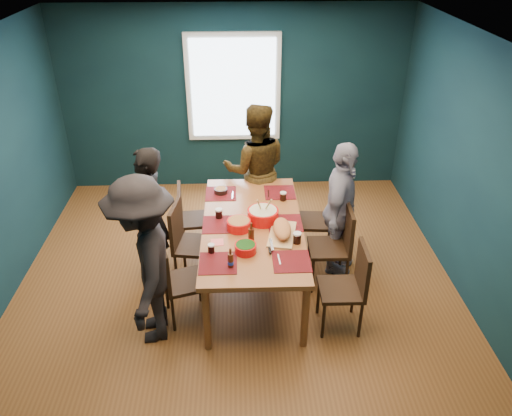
{
  "coord_description": "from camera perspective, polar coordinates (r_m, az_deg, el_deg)",
  "views": [
    {
      "loc": [
        0.04,
        -4.57,
        3.66
      ],
      "look_at": [
        0.22,
        -0.02,
        1.01
      ],
      "focal_mm": 35.0,
      "sensor_mm": 36.0,
      "label": 1
    }
  ],
  "objects": [
    {
      "name": "person_near_left",
      "position": [
        4.8,
        -12.59,
        -6.08
      ],
      "size": [
        0.75,
        1.19,
        1.75
      ],
      "primitive_type": "imported",
      "rotation": [
        0.0,
        0.0,
        4.81
      ],
      "color": "black",
      "rests_on": "floor"
    },
    {
      "name": "chair_right_near",
      "position": [
        5.06,
        10.77,
        -8.31
      ],
      "size": [
        0.43,
        0.43,
        0.95
      ],
      "rotation": [
        0.0,
        0.0,
        -0.01
      ],
      "color": "black",
      "rests_on": "floor"
    },
    {
      "name": "chair_left_far",
      "position": [
        6.17,
        -7.68,
        -0.69
      ],
      "size": [
        0.43,
        0.43,
        0.89
      ],
      "rotation": [
        0.0,
        0.0,
        0.09
      ],
      "color": "black",
      "rests_on": "floor"
    },
    {
      "name": "small_bowl",
      "position": [
        5.96,
        -4.04,
        2.01
      ],
      "size": [
        0.16,
        0.16,
        0.07
      ],
      "color": "black",
      "rests_on": "dining_table"
    },
    {
      "name": "chair_left_mid",
      "position": [
        5.62,
        -7.96,
        -3.4
      ],
      "size": [
        0.5,
        0.5,
        0.98
      ],
      "rotation": [
        0.0,
        0.0,
        -0.15
      ],
      "color": "black",
      "rests_on": "floor"
    },
    {
      "name": "napkin_b",
      "position": [
        5.09,
        -4.46,
        -3.93
      ],
      "size": [
        0.14,
        0.14,
        0.0
      ],
      "primitive_type": "cube",
      "rotation": [
        0.0,
        0.0,
        0.05
      ],
      "color": "#FF6B6F",
      "rests_on": "dining_table"
    },
    {
      "name": "bowl_salad",
      "position": [
        5.26,
        -1.97,
        -1.87
      ],
      "size": [
        0.26,
        0.26,
        0.11
      ],
      "color": "red",
      "rests_on": "dining_table"
    },
    {
      "name": "cola_glass_c",
      "position": [
        5.8,
        3.12,
        1.39
      ],
      "size": [
        0.07,
        0.07,
        0.1
      ],
      "color": "black",
      "rests_on": "dining_table"
    },
    {
      "name": "chair_right_far",
      "position": [
        6.09,
        7.88,
        -0.79
      ],
      "size": [
        0.46,
        0.46,
        0.94
      ],
      "rotation": [
        0.0,
        0.0,
        -0.08
      ],
      "color": "black",
      "rests_on": "floor"
    },
    {
      "name": "person_far_left",
      "position": [
        5.66,
        -12.08,
        -0.83
      ],
      "size": [
        0.45,
        0.62,
        1.61
      ],
      "primitive_type": "imported",
      "rotation": [
        0.0,
        0.0,
        4.6
      ],
      "color": "black",
      "rests_on": "floor"
    },
    {
      "name": "cola_glass_b",
      "position": [
        5.05,
        4.73,
        -3.37
      ],
      "size": [
        0.08,
        0.08,
        0.12
      ],
      "color": "black",
      "rests_on": "dining_table"
    },
    {
      "name": "cola_glass_a",
      "position": [
        4.92,
        -5.14,
        -4.59
      ],
      "size": [
        0.07,
        0.07,
        0.1
      ],
      "color": "black",
      "rests_on": "dining_table"
    },
    {
      "name": "chair_left_near",
      "position": [
        5.12,
        -9.12,
        -7.7
      ],
      "size": [
        0.52,
        0.52,
        0.93
      ],
      "rotation": [
        0.0,
        0.0,
        0.29
      ],
      "color": "black",
      "rests_on": "floor"
    },
    {
      "name": "bowl_dumpling",
      "position": [
        5.38,
        0.8,
        -0.79
      ],
      "size": [
        0.34,
        0.34,
        0.31
      ],
      "color": "red",
      "rests_on": "dining_table"
    },
    {
      "name": "cola_glass_d",
      "position": [
        5.45,
        -4.27,
        -0.59
      ],
      "size": [
        0.08,
        0.08,
        0.11
      ],
      "color": "black",
      "rests_on": "dining_table"
    },
    {
      "name": "bowl_herbs",
      "position": [
        4.9,
        -1.2,
        -4.58
      ],
      "size": [
        0.22,
        0.22,
        0.09
      ],
      "color": "red",
      "rests_on": "dining_table"
    },
    {
      "name": "beer_bottle_a",
      "position": [
        4.7,
        -2.92,
        -6.01
      ],
      "size": [
        0.06,
        0.06,
        0.21
      ],
      "color": "#431A0C",
      "rests_on": "dining_table"
    },
    {
      "name": "room",
      "position": [
        5.35,
        -2.52,
        4.88
      ],
      "size": [
        5.01,
        5.01,
        2.71
      ],
      "color": "brown",
      "rests_on": "ground"
    },
    {
      "name": "beer_bottle_b",
      "position": [
        5.01,
        -0.55,
        -3.15
      ],
      "size": [
        0.06,
        0.06,
        0.24
      ],
      "color": "#431A0C",
      "rests_on": "dining_table"
    },
    {
      "name": "cutting_board",
      "position": [
        5.15,
        2.99,
        -2.54
      ],
      "size": [
        0.35,
        0.65,
        0.14
      ],
      "rotation": [
        0.0,
        0.0,
        -0.2
      ],
      "color": "tan",
      "rests_on": "dining_table"
    },
    {
      "name": "person_right",
      "position": [
        5.7,
        9.58,
        -0.22
      ],
      "size": [
        0.7,
        1.03,
        1.62
      ],
      "primitive_type": "imported",
      "rotation": [
        0.0,
        0.0,
        1.22
      ],
      "color": "white",
      "rests_on": "floor"
    },
    {
      "name": "person_back",
      "position": [
        6.41,
        -0.04,
        4.43
      ],
      "size": [
        0.85,
        0.66,
        1.74
      ],
      "primitive_type": "imported",
      "rotation": [
        0.0,
        0.0,
        3.15
      ],
      "color": "black",
      "rests_on": "floor"
    },
    {
      "name": "dining_table",
      "position": [
        5.41,
        -0.41,
        -2.52
      ],
      "size": [
        1.08,
        2.14,
        0.81
      ],
      "rotation": [
        0.0,
        0.0,
        -0.01
      ],
      "color": "#995B2D",
      "rests_on": "floor"
    },
    {
      "name": "napkin_a",
      "position": [
        5.46,
        3.45,
        -1.27
      ],
      "size": [
        0.16,
        0.16,
        0.0
      ],
      "primitive_type": "cube",
      "rotation": [
        0.0,
        0.0,
        0.22
      ],
      "color": "#FF6B6F",
      "rests_on": "dining_table"
    },
    {
      "name": "napkin_c",
      "position": [
        4.82,
        3.51,
        -6.02
      ],
      "size": [
        0.17,
        0.17,
        0.0
      ],
      "primitive_type": "cube",
      "rotation": [
        0.0,
        0.0,
        0.64
      ],
      "color": "#FF6B6F",
      "rests_on": "dining_table"
    },
    {
      "name": "chair_right_mid",
      "position": [
        5.6,
        9.31,
        -3.73
      ],
      "size": [
        0.45,
        0.45,
        0.97
      ],
      "rotation": [
        0.0,
        0.0,
        -0.02
      ],
      "color": "black",
      "rests_on": "floor"
    }
  ]
}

